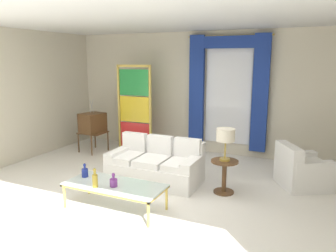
# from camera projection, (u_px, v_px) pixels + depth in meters

# --- Properties ---
(ground_plane) EXTENTS (16.00, 16.00, 0.00)m
(ground_plane) POSITION_uv_depth(u_px,v_px,m) (150.00, 194.00, 5.75)
(ground_plane) COLOR white
(wall_rear) EXTENTS (8.00, 0.12, 3.00)m
(wall_rear) POSITION_uv_depth(u_px,v_px,m) (206.00, 93.00, 8.18)
(wall_rear) COLOR beige
(wall_rear) RESTS_ON ground
(wall_left) EXTENTS (0.12, 7.00, 3.00)m
(wall_left) POSITION_uv_depth(u_px,v_px,m) (20.00, 96.00, 7.47)
(wall_left) COLOR beige
(wall_left) RESTS_ON ground
(ceiling_slab) EXTENTS (8.00, 7.60, 0.04)m
(ceiling_slab) POSITION_uv_depth(u_px,v_px,m) (169.00, 20.00, 5.86)
(ceiling_slab) COLOR white
(curtained_window) EXTENTS (2.00, 0.17, 2.70)m
(curtained_window) POSITION_uv_depth(u_px,v_px,m) (228.00, 84.00, 7.74)
(curtained_window) COLOR white
(curtained_window) RESTS_ON ground
(couch_white_long) EXTENTS (1.76, 0.92, 0.86)m
(couch_white_long) POSITION_uv_depth(u_px,v_px,m) (156.00, 165.00, 6.35)
(couch_white_long) COLOR white
(couch_white_long) RESTS_ON ground
(coffee_table) EXTENTS (1.59, 0.69, 0.41)m
(coffee_table) POSITION_uv_depth(u_px,v_px,m) (115.00, 186.00, 5.11)
(coffee_table) COLOR silver
(coffee_table) RESTS_ON ground
(bottle_blue_decanter) EXTENTS (0.12, 0.12, 0.22)m
(bottle_blue_decanter) POSITION_uv_depth(u_px,v_px,m) (114.00, 182.00, 5.00)
(bottle_blue_decanter) COLOR #753384
(bottle_blue_decanter) RESTS_ON coffee_table
(bottle_crystal_tall) EXTENTS (0.11, 0.11, 0.23)m
(bottle_crystal_tall) POSITION_uv_depth(u_px,v_px,m) (85.00, 172.00, 5.40)
(bottle_crystal_tall) COLOR navy
(bottle_crystal_tall) RESTS_ON coffee_table
(bottle_amber_squat) EXTENTS (0.08, 0.08, 0.30)m
(bottle_amber_squat) POSITION_uv_depth(u_px,v_px,m) (95.00, 180.00, 4.96)
(bottle_amber_squat) COLOR gold
(bottle_amber_squat) RESTS_ON coffee_table
(vintage_tv) EXTENTS (0.62, 0.67, 1.35)m
(vintage_tv) POSITION_uv_depth(u_px,v_px,m) (93.00, 124.00, 8.27)
(vintage_tv) COLOR brown
(vintage_tv) RESTS_ON ground
(armchair_white) EXTENTS (1.11, 1.10, 0.80)m
(armchair_white) POSITION_uv_depth(u_px,v_px,m) (301.00, 172.00, 6.04)
(armchair_white) COLOR white
(armchair_white) RESTS_ON ground
(stained_glass_divider) EXTENTS (0.95, 0.05, 2.20)m
(stained_glass_divider) POSITION_uv_depth(u_px,v_px,m) (134.00, 111.00, 8.17)
(stained_glass_divider) COLOR gold
(stained_glass_divider) RESTS_ON ground
(peacock_figurine) EXTENTS (0.44, 0.60, 0.50)m
(peacock_figurine) POSITION_uv_depth(u_px,v_px,m) (143.00, 148.00, 7.87)
(peacock_figurine) COLOR beige
(peacock_figurine) RESTS_ON ground
(round_side_table) EXTENTS (0.48, 0.48, 0.59)m
(round_side_table) POSITION_uv_depth(u_px,v_px,m) (224.00, 174.00, 5.74)
(round_side_table) COLOR brown
(round_side_table) RESTS_ON ground
(table_lamp_brass) EXTENTS (0.32, 0.32, 0.57)m
(table_lamp_brass) POSITION_uv_depth(u_px,v_px,m) (226.00, 136.00, 5.60)
(table_lamp_brass) COLOR #B29338
(table_lamp_brass) RESTS_ON round_side_table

